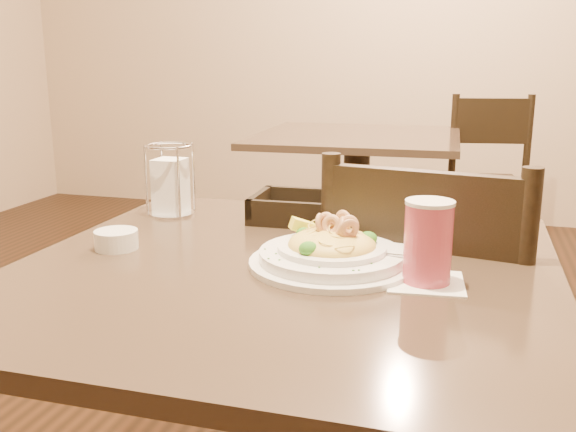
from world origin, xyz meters
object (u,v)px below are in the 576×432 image
(background_table, at_px, (356,187))
(pasta_bowl, at_px, (332,252))
(main_table, at_px, (285,394))
(side_plate, at_px, (406,239))
(dining_chair_near, at_px, (430,354))
(dining_chair_far, at_px, (482,177))
(drink_glass, at_px, (428,243))
(bread_basket, at_px, (300,211))
(napkin_caddy, at_px, (171,185))
(butter_ramekin, at_px, (116,240))

(background_table, height_order, pasta_bowl, pasta_bowl)
(main_table, distance_m, side_plate, 0.36)
(dining_chair_near, height_order, dining_chair_far, same)
(background_table, xyz_separation_m, drink_glass, (0.45, -1.92, 0.31))
(bread_basket, bearing_deg, background_table, 95.57)
(dining_chair_near, xyz_separation_m, pasta_bowl, (-0.16, -0.27, 0.29))
(main_table, distance_m, dining_chair_far, 2.48)
(dining_chair_near, height_order, side_plate, dining_chair_near)
(dining_chair_near, relative_size, pasta_bowl, 3.03)
(napkin_caddy, bearing_deg, drink_glass, -27.22)
(main_table, height_order, side_plate, side_plate)
(main_table, xyz_separation_m, napkin_caddy, (-0.34, 0.27, 0.31))
(main_table, relative_size, dining_chair_far, 0.97)
(main_table, relative_size, pasta_bowl, 2.93)
(dining_chair_far, relative_size, drink_glass, 7.07)
(pasta_bowl, bearing_deg, dining_chair_near, 59.43)
(drink_glass, distance_m, butter_ramekin, 0.56)
(background_table, bearing_deg, side_plate, -77.03)
(dining_chair_near, xyz_separation_m, dining_chair_far, (0.12, 2.18, 0.00))
(dining_chair_near, relative_size, drink_glass, 7.07)
(main_table, bearing_deg, side_plate, 46.92)
(dining_chair_far, distance_m, side_plate, 2.29)
(main_table, height_order, napkin_caddy, napkin_caddy)
(dining_chair_near, bearing_deg, side_plate, 68.11)
(dining_chair_near, distance_m, dining_chair_far, 2.18)
(pasta_bowl, distance_m, napkin_caddy, 0.49)
(dining_chair_near, xyz_separation_m, bread_basket, (-0.29, 0.02, 0.29))
(bread_basket, bearing_deg, pasta_bowl, -65.67)
(drink_glass, relative_size, napkin_caddy, 0.83)
(dining_chair_far, height_order, pasta_bowl, dining_chair_far)
(main_table, xyz_separation_m, butter_ramekin, (-0.32, 0.00, 0.26))
(dining_chair_near, height_order, napkin_caddy, dining_chair_near)
(dining_chair_far, distance_m, drink_glass, 2.51)
(main_table, bearing_deg, dining_chair_near, 50.04)
(side_plate, xyz_separation_m, butter_ramekin, (-0.50, -0.19, 0.01))
(dining_chair_far, distance_m, bread_basket, 2.21)
(background_table, bearing_deg, dining_chair_near, -74.52)
(bread_basket, distance_m, butter_ramekin, 0.40)
(bread_basket, relative_size, side_plate, 1.21)
(butter_ramekin, bearing_deg, pasta_bowl, 1.34)
(background_table, height_order, dining_chair_near, dining_chair_near)
(side_plate, bearing_deg, bread_basket, 155.09)
(bread_basket, bearing_deg, main_table, -79.96)
(butter_ramekin, bearing_deg, napkin_caddy, 94.14)
(background_table, xyz_separation_m, dining_chair_far, (0.57, 0.57, -0.03))
(dining_chair_far, height_order, butter_ramekin, dining_chair_far)
(background_table, xyz_separation_m, side_plate, (0.39, -1.70, 0.25))
(main_table, xyz_separation_m, pasta_bowl, (0.08, 0.01, 0.27))
(background_table, relative_size, pasta_bowl, 3.01)
(pasta_bowl, xyz_separation_m, side_plate, (0.10, 0.18, -0.02))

